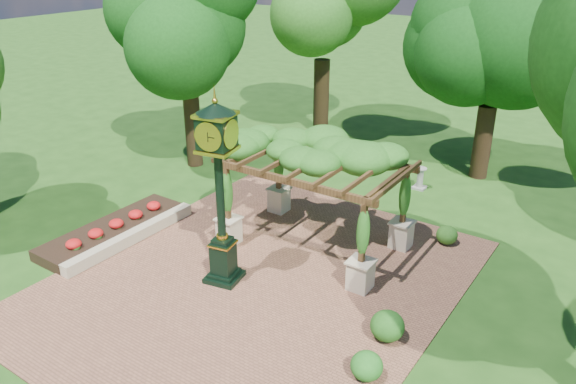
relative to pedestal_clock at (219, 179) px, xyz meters
The scene contains 12 objects.
ground 3.26m from the pedestal_clock, 32.54° to the right, with size 120.00×120.00×0.00m, color #1E4714.
brick_plaza 3.23m from the pedestal_clock, 30.52° to the left, with size 10.00×12.00×0.04m, color brown.
border_wall 4.77m from the pedestal_clock, behind, with size 0.35×5.00×0.40m, color #C6B793.
flower_bed 5.53m from the pedestal_clock, behind, with size 1.50×5.00×0.36m, color red.
pedestal_clock is the anchor object (origin of this frame).
pergola 3.29m from the pedestal_clock, 71.32° to the left, with size 5.37×3.42×3.35m.
sundial 9.77m from the pedestal_clock, 77.50° to the left, with size 0.47×0.47×0.85m.
shrub_front 5.92m from the pedestal_clock, 13.65° to the right, with size 0.71×0.71×0.64m, color #21631C.
shrub_mid 5.59m from the pedestal_clock, ahead, with size 0.82×0.82×0.74m, color #205417.
shrub_back 7.60m from the pedestal_clock, 51.26° to the left, with size 0.66×0.66×0.59m, color #2D601C.
tree_west_near 9.65m from the pedestal_clock, 138.13° to the left, with size 4.60×4.60×8.70m.
tree_north 12.35m from the pedestal_clock, 73.26° to the left, with size 4.67×4.67×7.55m.
Camera 1 is at (8.26, -9.51, 8.76)m, focal length 35.00 mm.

